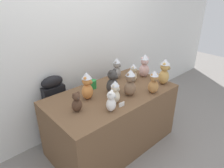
% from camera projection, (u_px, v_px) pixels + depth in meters
% --- Properties ---
extents(ground_plane, '(10.00, 10.00, 0.00)m').
position_uv_depth(ground_plane, '(125.00, 152.00, 2.61)').
color(ground_plane, gray).
extents(wall_back, '(7.00, 0.08, 2.60)m').
position_uv_depth(wall_back, '(78.00, 40.00, 2.67)').
color(wall_back, white).
rests_on(wall_back, ground_plane).
extents(display_table, '(1.59, 0.85, 0.77)m').
position_uv_depth(display_table, '(112.00, 119.00, 2.61)').
color(display_table, brown).
rests_on(display_table, ground_plane).
extents(instrument_case, '(0.29, 0.13, 0.96)m').
position_uv_depth(instrument_case, '(56.00, 109.00, 2.65)').
color(instrument_case, black).
rests_on(instrument_case, ground_plane).
extents(teddy_bear_sand, '(0.15, 0.14, 0.25)m').
position_uv_depth(teddy_bear_sand, '(133.00, 73.00, 2.70)').
color(teddy_bear_sand, '#CCB78E').
rests_on(teddy_bear_sand, display_table).
extents(teddy_bear_caramel, '(0.16, 0.16, 0.29)m').
position_uv_depth(teddy_bear_caramel, '(154.00, 82.00, 2.39)').
color(teddy_bear_caramel, '#B27A42').
rests_on(teddy_bear_caramel, display_table).
extents(teddy_bear_blush, '(0.19, 0.19, 0.33)m').
position_uv_depth(teddy_bear_blush, '(144.00, 66.00, 2.83)').
color(teddy_bear_blush, beige).
rests_on(teddy_bear_blush, display_table).
extents(teddy_bear_ginger, '(0.19, 0.18, 0.32)m').
position_uv_depth(teddy_bear_ginger, '(87.00, 86.00, 2.26)').
color(teddy_bear_ginger, '#D17F3D').
rests_on(teddy_bear_ginger, display_table).
extents(teddy_bear_charcoal, '(0.18, 0.16, 0.31)m').
position_uv_depth(teddy_bear_charcoal, '(113.00, 82.00, 2.38)').
color(teddy_bear_charcoal, '#383533').
rests_on(teddy_bear_charcoal, display_table).
extents(teddy_bear_cocoa, '(0.11, 0.10, 0.22)m').
position_uv_depth(teddy_bear_cocoa, '(77.00, 102.00, 2.05)').
color(teddy_bear_cocoa, '#4C3323').
rests_on(teddy_bear_cocoa, display_table).
extents(teddy_bear_ash, '(0.17, 0.15, 0.30)m').
position_uv_depth(teddy_bear_ash, '(117.00, 69.00, 2.77)').
color(teddy_bear_ash, gray).
rests_on(teddy_bear_ash, display_table).
extents(teddy_bear_cream, '(0.14, 0.13, 0.27)m').
position_uv_depth(teddy_bear_cream, '(115.00, 92.00, 2.18)').
color(teddy_bear_cream, beige).
rests_on(teddy_bear_cream, display_table).
extents(teddy_bear_honey, '(0.19, 0.17, 0.34)m').
position_uv_depth(teddy_bear_honey, '(164.00, 72.00, 2.61)').
color(teddy_bear_honey, tan).
rests_on(teddy_bear_honey, display_table).
extents(teddy_bear_snow, '(0.15, 0.15, 0.23)m').
position_uv_depth(teddy_bear_snow, '(111.00, 102.00, 2.05)').
color(teddy_bear_snow, white).
rests_on(teddy_bear_snow, display_table).
extents(teddy_bear_mocha, '(0.16, 0.14, 0.33)m').
position_uv_depth(teddy_bear_mocha, '(130.00, 83.00, 2.33)').
color(teddy_bear_mocha, '#7F6047').
rests_on(teddy_bear_mocha, display_table).
extents(party_cup_green, '(0.08, 0.08, 0.11)m').
position_uv_depth(party_cup_green, '(93.00, 84.00, 2.54)').
color(party_cup_green, '#238C3D').
rests_on(party_cup_green, display_table).
extents(name_card_front_left, '(0.07, 0.01, 0.05)m').
position_uv_depth(name_card_front_left, '(122.00, 104.00, 2.16)').
color(name_card_front_left, white).
rests_on(name_card_front_left, display_table).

